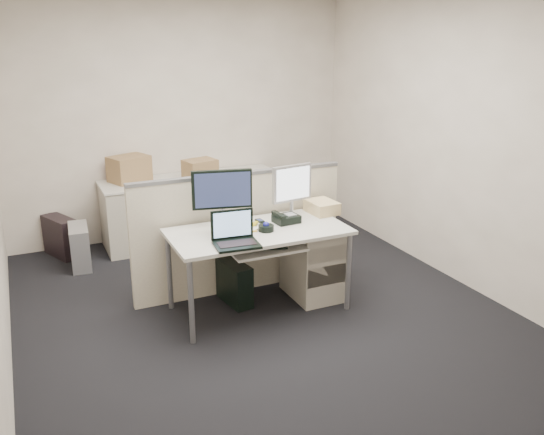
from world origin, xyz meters
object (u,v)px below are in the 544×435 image
laptop (236,230)px  desk (258,237)px  monitor_main (222,199)px  desk_phone (286,219)px

laptop → desk: bearing=47.9°
desk → monitor_main: size_ratio=2.98×
desk → monitor_main: bearing=144.2°
laptop → desk_phone: (0.60, 0.35, -0.10)m
monitor_main → laptop: bearing=-83.8°
desk → laptop: 0.45m
desk → desk_phone: bearing=14.9°
desk → desk_phone: size_ratio=7.19×
laptop → desk_phone: size_ratio=1.65×
monitor_main → laptop: monitor_main is taller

